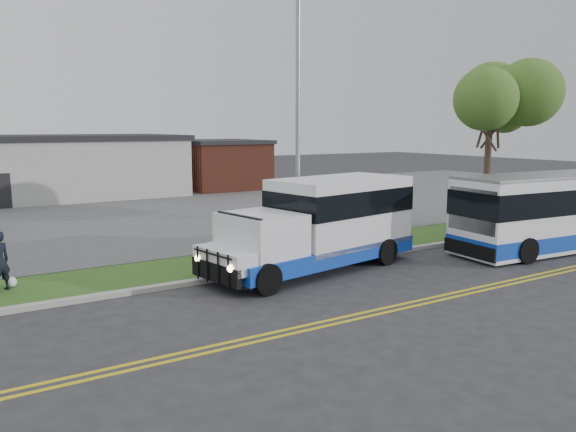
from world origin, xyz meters
TOP-DOWN VIEW (x-y plane):
  - ground at (0.00, 0.00)m, footprint 140.00×140.00m
  - lane_line_north at (0.00, -3.85)m, footprint 70.00×0.12m
  - lane_line_south at (0.00, -4.15)m, footprint 70.00×0.12m
  - curb at (0.00, 1.10)m, footprint 80.00×0.30m
  - verge at (0.00, 2.90)m, footprint 80.00×3.30m
  - parking_lot at (0.00, 17.00)m, footprint 80.00×25.00m
  - brick_wing at (10.50, 26.00)m, footprint 6.30×7.30m
  - tree_east at (14.00, 3.00)m, footprint 5.20×5.20m
  - streetlight_near at (3.00, 2.73)m, footprint 0.35×1.53m
  - shuttle_bus at (2.77, 0.74)m, footprint 8.43×3.97m
  - transit_bus at (13.29, -1.80)m, footprint 11.22×3.40m
  - grocery_bag_right at (-6.92, 3.37)m, footprint 0.32×0.32m

SIDE VIEW (x-z plane):
  - ground at x=0.00m, z-range 0.00..0.00m
  - lane_line_north at x=0.00m, z-range 0.00..0.01m
  - lane_line_south at x=0.00m, z-range 0.00..0.01m
  - verge at x=0.00m, z-range 0.00..0.10m
  - parking_lot at x=0.00m, z-range 0.00..0.10m
  - curb at x=0.00m, z-range 0.00..0.15m
  - grocery_bag_right at x=-6.92m, z-range 0.10..0.42m
  - transit_bus at x=13.29m, z-range 0.02..3.09m
  - shuttle_bus at x=2.77m, z-range 0.11..3.22m
  - brick_wing at x=10.50m, z-range 0.01..3.91m
  - streetlight_near at x=3.00m, z-range 0.48..9.98m
  - tree_east at x=14.00m, z-range 2.04..10.37m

